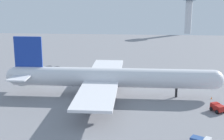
{
  "coord_description": "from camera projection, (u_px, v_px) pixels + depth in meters",
  "views": [
    {
      "loc": [
        7.36,
        -93.93,
        31.73
      ],
      "look_at": [
        0.0,
        0.0,
        7.84
      ],
      "focal_mm": 53.33,
      "sensor_mm": 36.0,
      "label": 1
    }
  ],
  "objects": [
    {
      "name": "cargo_loader",
      "position": [
        52.0,
        68.0,
        126.94
      ],
      "size": [
        5.04,
        4.86,
        2.17
      ],
      "color": "#333338",
      "rests_on": "ground_plane"
    },
    {
      "name": "safety_cone_nose",
      "position": [
        211.0,
        98.0,
        95.96
      ],
      "size": [
        0.42,
        0.42,
        0.6
      ],
      "primitive_type": "cone",
      "color": "orange",
      "rests_on": "ground_plane"
    },
    {
      "name": "cargo_airplane",
      "position": [
        110.0,
        78.0,
        97.82
      ],
      "size": [
        64.24,
        51.55,
        17.42
      ],
      "color": "silver",
      "rests_on": "ground_plane"
    },
    {
      "name": "ground_plane",
      "position": [
        112.0,
        95.0,
        99.13
      ],
      "size": [
        256.96,
        256.96,
        0.0
      ],
      "primitive_type": "plane",
      "color": "gray"
    },
    {
      "name": "pushback_tractor",
      "position": [
        33.0,
        79.0,
        112.09
      ],
      "size": [
        3.79,
        4.63,
        2.37
      ],
      "color": "silver",
      "rests_on": "ground_plane"
    },
    {
      "name": "maintenance_van",
      "position": [
        218.0,
        107.0,
        86.12
      ],
      "size": [
        3.76,
        4.27,
        2.04
      ],
      "color": "#B21E19",
      "rests_on": "ground_plane"
    },
    {
      "name": "control_tower",
      "position": [
        189.0,
        10.0,
        224.01
      ],
      "size": [
        8.73,
        8.73,
        26.01
      ],
      "color": "silver",
      "rests_on": "ground_plane"
    }
  ]
}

